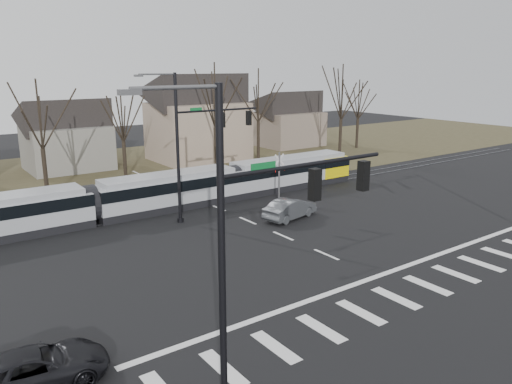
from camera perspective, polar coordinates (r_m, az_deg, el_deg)
ground at (r=28.11m, az=10.88°, el=-8.25°), size 140.00×140.00×0.00m
grass_verge at (r=54.24m, az=-14.33°, el=2.52°), size 140.00×28.00×0.01m
crosswalk at (r=25.78m, az=17.42°, el=-10.79°), size 27.00×2.60×0.01m
stop_line at (r=27.01m, az=13.67°, el=-9.35°), size 28.00×0.35×0.01m
lane_dashes at (r=40.13m, az=-5.84°, el=-1.17°), size 0.18×30.00×0.01m
rail_pair at (r=39.95m, az=-5.70°, el=-1.20°), size 90.00×1.52×0.06m
tram at (r=38.31m, az=-10.07°, el=0.24°), size 36.30×2.69×2.75m
sedan at (r=35.64m, az=3.93°, el=-1.90°), size 3.48×5.13×1.47m
suv at (r=19.42m, az=-23.95°, el=-17.96°), size 3.06×5.25×1.36m
signal_pole_near_left at (r=15.35m, az=1.11°, el=-4.51°), size 9.28×0.44×10.20m
signal_pole_far at (r=34.81m, az=-6.63°, el=6.02°), size 9.28×0.44×10.20m
rail_crossing_signal at (r=39.80m, az=2.66°, el=1.55°), size 1.08×0.36×4.00m
tree_row at (r=48.80m, az=-9.86°, el=7.43°), size 59.20×7.20×10.00m
house_b at (r=55.86m, az=-20.91°, el=6.48°), size 8.64×7.56×7.65m
house_c at (r=58.17m, az=-6.68°, el=8.84°), size 10.80×8.64×10.10m
house_d at (r=68.37m, az=3.67°, el=8.65°), size 8.64×7.56×7.65m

